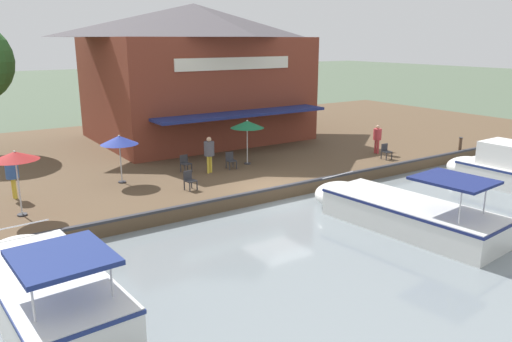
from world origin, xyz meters
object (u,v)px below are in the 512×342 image
motorboat_distant_upstream (394,209)px  waterfront_restaurant (196,71)px  motorboat_nearest_quay (43,286)px  cafe_chair_back_row_seat (189,179)px  cafe_chair_far_corner_seat (231,159)px  person_near_entrance (12,172)px  tree_upstream_bank (218,74)px  patio_umbrella_near_quay_edge (15,156)px  patio_umbrella_back_row (247,125)px  motorboat_fourth_along (510,171)px  patio_umbrella_mid_patio_right (119,140)px  mooring_post (460,144)px  cafe_chair_facing_river (386,151)px  person_at_quay_edge (377,136)px  cafe_chair_mid_patio (185,162)px  person_mid_patio (209,150)px

motorboat_distant_upstream → waterfront_restaurant: bearing=177.8°
motorboat_nearest_quay → motorboat_distant_upstream: motorboat_distant_upstream is taller
cafe_chair_back_row_seat → cafe_chair_far_corner_seat: 4.11m
person_near_entrance → tree_upstream_bank: size_ratio=0.30×
patio_umbrella_near_quay_edge → patio_umbrella_back_row: size_ratio=1.06×
cafe_chair_far_corner_seat → tree_upstream_bank: bearing=153.4°
motorboat_fourth_along → motorboat_distant_upstream: motorboat_distant_upstream is taller
patio_umbrella_mid_patio_right → mooring_post: size_ratio=2.74×
cafe_chair_far_corner_seat → mooring_post: (4.01, 13.55, -0.06)m
cafe_chair_facing_river → motorboat_nearest_quay: 19.87m
cafe_chair_back_row_seat → tree_upstream_bank: size_ratio=0.14×
patio_umbrella_near_quay_edge → cafe_chair_back_row_seat: bearing=85.8°
patio_umbrella_mid_patio_right → cafe_chair_facing_river: (3.53, 13.84, -1.53)m
waterfront_restaurant → patio_umbrella_back_row: waterfront_restaurant is taller
patio_umbrella_near_quay_edge → person_at_quay_edge: patio_umbrella_near_quay_edge is taller
waterfront_restaurant → cafe_chair_back_row_seat: waterfront_restaurant is taller
cafe_chair_facing_river → cafe_chair_back_row_seat: bearing=-93.6°
cafe_chair_mid_patio → person_near_entrance: (0.00, -7.88, 0.68)m
cafe_chair_back_row_seat → tree_upstream_bank: bearing=145.8°
patio_umbrella_mid_patio_right → tree_upstream_bank: 15.21m
cafe_chair_mid_patio → motorboat_fourth_along: 16.03m
person_near_entrance → person_mid_patio: size_ratio=1.00×
person_at_quay_edge → motorboat_fourth_along: motorboat_fourth_along is taller
cafe_chair_mid_patio → patio_umbrella_mid_patio_right: bearing=-87.5°
cafe_chair_facing_river → person_mid_patio: (-2.81, -9.60, 0.68)m
patio_umbrella_near_quay_edge → cafe_chair_mid_patio: 8.56m
person_near_entrance → mooring_post: person_near_entrance is taller
person_near_entrance → tree_upstream_bank: bearing=123.1°
person_mid_patio → motorboat_nearest_quay: bearing=-48.8°
cafe_chair_back_row_seat → person_near_entrance: 7.31m
cafe_chair_far_corner_seat → cafe_chair_mid_patio: bearing=-107.5°
cafe_chair_far_corner_seat → motorboat_nearest_quay: (8.48, -10.82, -0.28)m
motorboat_distant_upstream → tree_upstream_bank: size_ratio=1.34×
person_near_entrance → motorboat_distant_upstream: bearing=50.2°
person_mid_patio → tree_upstream_bank: 13.24m
waterfront_restaurant → motorboat_fourth_along: waterfront_restaurant is taller
cafe_chair_mid_patio → cafe_chair_facing_river: bearing=70.7°
person_near_entrance → motorboat_fourth_along: person_near_entrance is taller
cafe_chair_facing_river → person_near_entrance: (-3.67, -18.39, 0.68)m
patio_umbrella_back_row → person_at_quay_edge: patio_umbrella_back_row is taller
tree_upstream_bank → motorboat_distant_upstream: bearing=-10.2°
motorboat_distant_upstream → motorboat_fourth_along: bearing=93.2°
person_at_quay_edge → motorboat_nearest_quay: 20.88m
mooring_post → tree_upstream_bank: bearing=-151.4°
waterfront_restaurant → cafe_chair_back_row_seat: size_ratio=15.68×
cafe_chair_back_row_seat → person_at_quay_edge: (-0.53, 12.36, 0.57)m
motorboat_distant_upstream → cafe_chair_back_row_seat: bearing=-143.0°
cafe_chair_far_corner_seat → motorboat_nearest_quay: size_ratio=0.12×
cafe_chair_back_row_seat → patio_umbrella_back_row: bearing=118.7°
cafe_chair_mid_patio → motorboat_distant_upstream: bearing=22.3°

